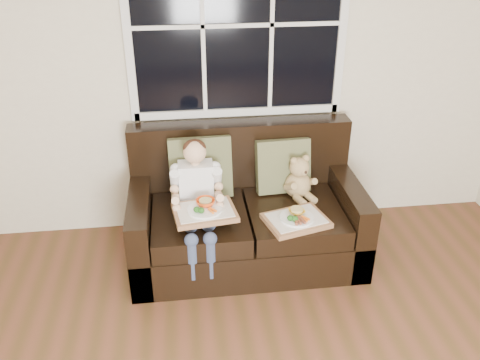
{
  "coord_description": "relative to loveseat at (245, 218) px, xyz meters",
  "views": [
    {
      "loc": [
        -0.41,
        -1.22,
        2.4
      ],
      "look_at": [
        -0.02,
        1.85,
        0.73
      ],
      "focal_mm": 38.0,
      "sensor_mm": 36.0,
      "label": 1
    }
  ],
  "objects": [
    {
      "name": "tray_left",
      "position": [
        -0.32,
        -0.29,
        0.27
      ],
      "size": [
        0.46,
        0.37,
        0.1
      ],
      "rotation": [
        0.0,
        0.0,
        0.13
      ],
      "color": "#A17148",
      "rests_on": "child"
    },
    {
      "name": "pillow_right",
      "position": [
        0.31,
        0.15,
        0.35
      ],
      "size": [
        0.42,
        0.21,
        0.42
      ],
      "rotation": [
        -0.21,
        0.0,
        0.06
      ],
      "color": "brown",
      "rests_on": "loveseat"
    },
    {
      "name": "pillow_left",
      "position": [
        -0.32,
        0.15,
        0.37
      ],
      "size": [
        0.47,
        0.23,
        0.48
      ],
      "rotation": [
        -0.21,
        0.0,
        0.05
      ],
      "color": "brown",
      "rests_on": "loveseat"
    },
    {
      "name": "window_back",
      "position": [
        -0.0,
        0.46,
        1.34
      ],
      "size": [
        1.62,
        0.04,
        1.37
      ],
      "color": "black",
      "rests_on": "room_walls"
    },
    {
      "name": "teddy_bear",
      "position": [
        0.41,
        0.03,
        0.28
      ],
      "size": [
        0.24,
        0.29,
        0.35
      ],
      "rotation": [
        0.0,
        0.0,
        0.32
      ],
      "color": "tan",
      "rests_on": "loveseat"
    },
    {
      "name": "loveseat",
      "position": [
        0.0,
        0.0,
        0.0
      ],
      "size": [
        1.7,
        0.92,
        0.96
      ],
      "color": "black",
      "rests_on": "ground"
    },
    {
      "name": "child",
      "position": [
        -0.36,
        -0.12,
        0.32
      ],
      "size": [
        0.36,
        0.59,
        0.81
      ],
      "color": "white",
      "rests_on": "loveseat"
    },
    {
      "name": "tray_right",
      "position": [
        0.31,
        -0.33,
        0.17
      ],
      "size": [
        0.49,
        0.42,
        0.1
      ],
      "rotation": [
        0.0,
        0.0,
        0.26
      ],
      "color": "#A17148",
      "rests_on": "loveseat"
    },
    {
      "name": "room_walls",
      "position": [
        -0.04,
        -2.02,
        1.28
      ],
      "size": [
        4.52,
        5.02,
        2.71
      ],
      "color": "beige",
      "rests_on": "ground"
    }
  ]
}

